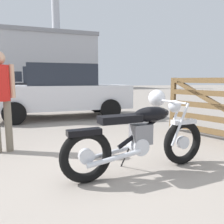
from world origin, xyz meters
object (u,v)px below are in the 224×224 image
at_px(bystander, 0,91).
at_px(dark_sedan_left, 49,86).
at_px(vintage_motorcycle, 142,135).
at_px(silver_sedan_mid, 62,91).

bearing_deg(bystander, dark_sedan_left, 163.15).
xyz_separation_m(vintage_motorcycle, dark_sedan_left, (-0.51, 8.88, 0.43)).
height_order(bystander, dark_sedan_left, dark_sedan_left).
relative_size(silver_sedan_mid, dark_sedan_left, 1.04).
distance_m(vintage_motorcycle, dark_sedan_left, 8.90).
bearing_deg(vintage_motorcycle, dark_sedan_left, 88.39).
distance_m(vintage_motorcycle, bystander, 2.41).
bearing_deg(silver_sedan_mid, vintage_motorcycle, 96.44).
xyz_separation_m(vintage_motorcycle, silver_sedan_mid, (-0.41, 4.78, 0.34)).
relative_size(bystander, silver_sedan_mid, 0.39).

